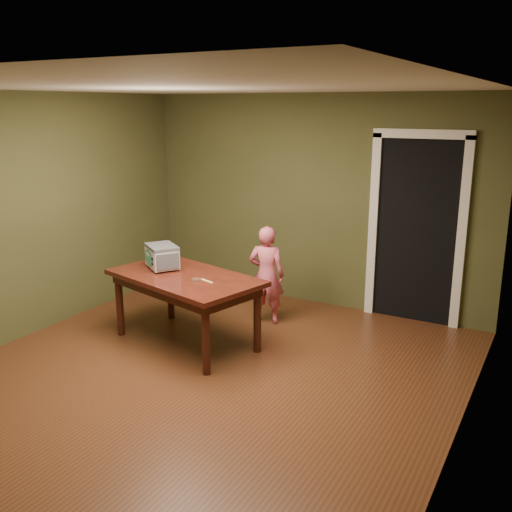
% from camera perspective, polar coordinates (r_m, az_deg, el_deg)
% --- Properties ---
extents(floor, '(5.00, 5.00, 0.00)m').
position_cam_1_polar(floor, '(5.42, -5.65, -12.10)').
color(floor, '#5B2D1A').
rests_on(floor, ground).
extents(room_shell, '(4.52, 5.02, 2.61)m').
position_cam_1_polar(room_shell, '(4.90, -6.15, 6.01)').
color(room_shell, '#4A4B28').
rests_on(room_shell, ground).
extents(doorway, '(1.10, 0.66, 2.25)m').
position_cam_1_polar(doorway, '(7.03, 16.31, 2.79)').
color(doorway, black).
rests_on(doorway, ground).
extents(dining_table, '(1.77, 1.26, 0.75)m').
position_cam_1_polar(dining_table, '(5.97, -7.10, -2.84)').
color(dining_table, '#32140B').
rests_on(dining_table, floor).
extents(toy_oven, '(0.48, 0.45, 0.26)m').
position_cam_1_polar(toy_oven, '(6.19, -9.39, 0.03)').
color(toy_oven, '#4C4F54').
rests_on(toy_oven, dining_table).
extents(baking_pan, '(0.10, 0.10, 0.02)m').
position_cam_1_polar(baking_pan, '(5.74, -5.98, -2.37)').
color(baking_pan, silver).
rests_on(baking_pan, dining_table).
extents(spatula, '(0.18, 0.08, 0.01)m').
position_cam_1_polar(spatula, '(5.71, -4.94, -2.50)').
color(spatula, '#EAD066').
rests_on(spatula, dining_table).
extents(child, '(0.47, 0.37, 1.14)m').
position_cam_1_polar(child, '(6.53, 1.06, -1.91)').
color(child, '#DF5C72').
rests_on(child, floor).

